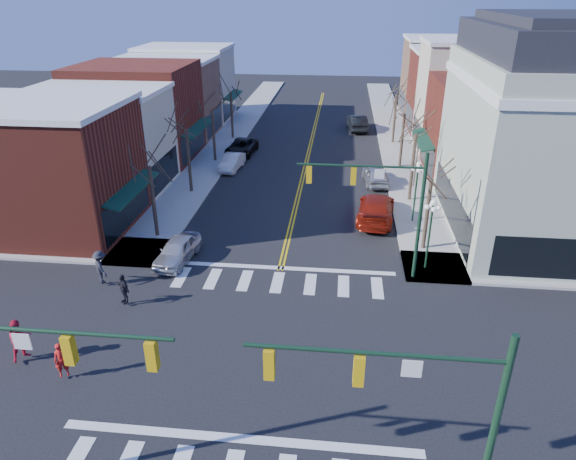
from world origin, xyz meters
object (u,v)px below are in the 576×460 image
(lamppost_midblock, at_px, (417,182))
(pedestrian_red_b, at_px, (20,340))
(victorian_corner, at_px, (564,132))
(car_right_mid, at_px, (376,175))
(pedestrian_red_a, at_px, (62,360))
(lamppost_corner, at_px, (431,222))
(car_left_mid, at_px, (232,162))
(car_left_far, at_px, (242,147))
(car_right_far, at_px, (357,123))
(car_left_near, at_px, (177,250))
(pedestrian_dark_b, at_px, (101,267))
(pedestrian_dark_a, at_px, (123,289))
(car_right_near, at_px, (376,208))

(lamppost_midblock, distance_m, pedestrian_red_b, 24.57)
(victorian_corner, xyz_separation_m, car_right_mid, (-10.46, 8.05, -5.90))
(pedestrian_red_a, bearing_deg, lamppost_midblock, 19.91)
(lamppost_corner, bearing_deg, car_left_mid, 131.63)
(car_left_far, xyz_separation_m, car_right_mid, (12.44, -7.02, 0.04))
(car_left_far, height_order, car_right_far, car_right_far)
(car_left_far, distance_m, car_right_far, 15.36)
(car_left_near, distance_m, car_right_far, 33.88)
(car_left_mid, height_order, pedestrian_red_a, pedestrian_red_a)
(car_left_near, bearing_deg, lamppost_midblock, 33.73)
(pedestrian_red_b, bearing_deg, car_right_mid, 0.27)
(pedestrian_dark_b, bearing_deg, pedestrian_dark_a, -175.50)
(lamppost_corner, distance_m, pedestrian_red_a, 19.34)
(pedestrian_red_b, bearing_deg, car_left_near, 11.54)
(car_left_far, height_order, pedestrian_dark_a, pedestrian_dark_a)
(car_right_near, height_order, car_right_far, car_right_far)
(lamppost_corner, bearing_deg, car_right_far, 96.15)
(car_left_near, xyz_separation_m, car_right_far, (10.90, 32.08, 0.15))
(car_left_mid, xyz_separation_m, pedestrian_dark_b, (-2.94, -19.95, 0.42))
(lamppost_midblock, bearing_deg, pedestrian_red_b, -137.98)
(pedestrian_red_a, bearing_deg, pedestrian_dark_b, 75.08)
(pedestrian_red_a, bearing_deg, victorian_corner, 7.30)
(car_left_near, distance_m, pedestrian_red_a, 10.38)
(car_right_far, distance_m, pedestrian_red_b, 44.04)
(victorian_corner, height_order, lamppost_corner, victorian_corner)
(victorian_corner, distance_m, pedestrian_red_a, 30.02)
(lamppost_corner, height_order, car_left_far, lamppost_corner)
(car_left_mid, xyz_separation_m, car_right_mid, (12.44, -2.37, 0.09))
(car_left_mid, bearing_deg, car_right_near, -33.06)
(lamppost_midblock, relative_size, car_right_far, 0.83)
(car_left_near, relative_size, pedestrian_red_b, 2.16)
(lamppost_midblock, bearing_deg, car_right_mid, 105.97)
(car_right_mid, bearing_deg, car_left_mid, -16.88)
(lamppost_midblock, xyz_separation_m, pedestrian_red_a, (-15.94, -17.25, -2.04))
(car_left_far, bearing_deg, pedestrian_red_a, -88.28)
(victorian_corner, relative_size, car_right_far, 2.74)
(pedestrian_dark_b, bearing_deg, lamppost_corner, -122.28)
(lamppost_midblock, height_order, pedestrian_red_b, lamppost_midblock)
(car_left_mid, height_order, pedestrian_dark_a, pedestrian_dark_a)
(car_left_near, height_order, car_left_far, car_left_far)
(victorian_corner, distance_m, lamppost_midblock, 9.10)
(car_right_far, bearing_deg, car_left_mid, 46.30)
(car_left_far, relative_size, car_right_mid, 1.15)
(victorian_corner, bearing_deg, pedestrian_dark_b, -159.76)
(car_right_mid, bearing_deg, car_right_far, -92.03)
(lamppost_midblock, bearing_deg, pedestrian_red_a, -132.74)
(car_left_mid, distance_m, car_right_mid, 12.66)
(lamppost_corner, distance_m, pedestrian_dark_a, 16.57)
(car_right_near, xyz_separation_m, pedestrian_dark_b, (-15.04, -10.25, 0.23))
(car_left_near, bearing_deg, car_right_far, 78.88)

